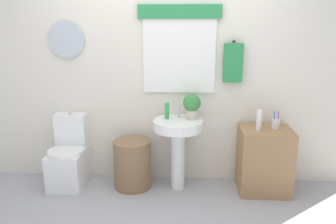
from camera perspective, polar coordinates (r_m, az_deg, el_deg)
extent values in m
cube|color=silver|center=(3.74, -0.90, 7.80)|extent=(4.40, 0.10, 2.60)
cube|color=white|center=(3.65, 1.90, 9.36)|extent=(0.76, 0.03, 0.78)
cube|color=#2D894C|center=(3.62, 1.95, 16.45)|extent=(0.86, 0.04, 0.14)
cylinder|color=silver|center=(3.86, -16.58, 11.53)|extent=(0.39, 0.03, 0.39)
cylinder|color=black|center=(3.66, 10.96, 11.52)|extent=(0.02, 0.06, 0.02)
cube|color=#2D894C|center=(3.65, 10.82, 8.06)|extent=(0.20, 0.05, 0.40)
cube|color=white|center=(3.96, -16.22, -8.93)|extent=(0.36, 0.50, 0.40)
cylinder|color=white|center=(3.83, -16.75, -6.34)|extent=(0.38, 0.38, 0.03)
cube|color=white|center=(3.98, -15.82, -2.88)|extent=(0.34, 0.18, 0.37)
cylinder|color=silver|center=(3.93, -16.02, -0.18)|extent=(0.04, 0.04, 0.02)
cylinder|color=#846647|center=(3.76, -5.98, -8.62)|extent=(0.40, 0.40, 0.53)
cylinder|color=white|center=(3.69, 1.64, -7.87)|extent=(0.15, 0.15, 0.67)
cylinder|color=white|center=(3.56, 1.69, -2.16)|extent=(0.52, 0.52, 0.10)
cylinder|color=silver|center=(3.65, 1.76, -0.11)|extent=(0.03, 0.03, 0.10)
cube|color=#9E754C|center=(3.77, 15.79, -7.75)|extent=(0.53, 0.44, 0.69)
cylinder|color=green|center=(3.58, -0.19, 0.21)|extent=(0.05, 0.05, 0.17)
cylinder|color=beige|center=(3.59, 3.97, -0.39)|extent=(0.12, 0.12, 0.10)
sphere|color=#3D8442|center=(3.56, 4.00, 1.54)|extent=(0.19, 0.19, 0.19)
cylinder|color=white|center=(3.57, 14.98, -1.31)|extent=(0.05, 0.05, 0.21)
cylinder|color=silver|center=(3.68, 17.56, -1.91)|extent=(0.08, 0.08, 0.10)
cylinder|color=purple|center=(3.68, 17.86, -1.22)|extent=(0.01, 0.03, 0.18)
cylinder|color=blue|center=(3.66, 17.36, -1.25)|extent=(0.01, 0.03, 0.18)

